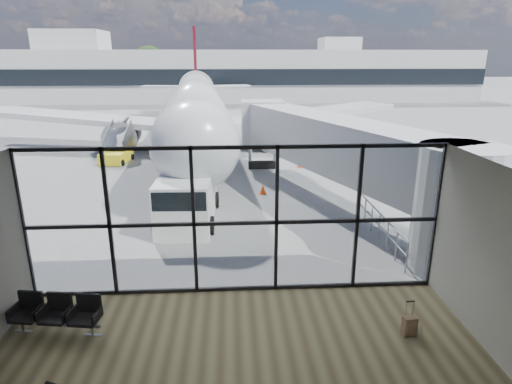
{
  "coord_description": "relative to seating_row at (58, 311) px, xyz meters",
  "views": [
    {
      "loc": [
        -0.08,
        -11.61,
        6.79
      ],
      "look_at": [
        0.78,
        3.0,
        2.2
      ],
      "focal_mm": 30.0,
      "sensor_mm": 36.0,
      "label": 1
    }
  ],
  "objects": [
    {
      "name": "far_terminal",
      "position": [
        4.03,
        63.73,
        3.64
      ],
      "size": [
        80.0,
        12.2,
        11.0
      ],
      "color": "#B0B0AC",
      "rests_on": "ground"
    },
    {
      "name": "belt_loader",
      "position": [
        -0.59,
        25.86,
        -0.02
      ],
      "size": [
        1.66,
        3.65,
        1.63
      ],
      "rotation": [
        0.0,
        0.0,
        0.1
      ],
      "color": "black",
      "rests_on": "ground"
    },
    {
      "name": "tree_2",
      "position": [
        -28.38,
        73.76,
        5.31
      ],
      "size": [
        6.27,
        6.27,
        9.03
      ],
      "color": "#382619",
      "rests_on": "ground"
    },
    {
      "name": "jet_bridge",
      "position": [
        9.52,
        8.83,
        2.19
      ],
      "size": [
        8.0,
        16.5,
        4.33
      ],
      "color": "#A8AAAD",
      "rests_on": "ground"
    },
    {
      "name": "seating_row",
      "position": [
        0.0,
        0.0,
        0.0
      ],
      "size": [
        2.3,
        0.95,
        1.02
      ],
      "rotation": [
        0.0,
        0.0,
        -0.15
      ],
      "color": "gray",
      "rests_on": "ground"
    },
    {
      "name": "tree_4",
      "position": [
        -16.38,
        73.76,
        4.69
      ],
      "size": [
        5.61,
        5.61,
        8.07
      ],
      "color": "#382619",
      "rests_on": "ground"
    },
    {
      "name": "tree_5",
      "position": [
        -10.38,
        73.76,
        5.31
      ],
      "size": [
        6.27,
        6.27,
        9.03
      ],
      "color": "#382619",
      "rests_on": "ground"
    },
    {
      "name": "traffic_cone_c",
      "position": [
        9.02,
        16.94,
        -0.27
      ],
      "size": [
        0.44,
        0.44,
        0.62
      ],
      "color": "#F23F0C",
      "rests_on": "ground"
    },
    {
      "name": "tree_1",
      "position": [
        -34.38,
        73.76,
        4.69
      ],
      "size": [
        5.61,
        5.61,
        8.07
      ],
      "color": "#382619",
      "rests_on": "ground"
    },
    {
      "name": "apron_railing",
      "position": [
        10.22,
        5.26,
        0.15
      ],
      "size": [
        0.06,
        5.46,
        1.11
      ],
      "color": "gray",
      "rests_on": "ground"
    },
    {
      "name": "service_van",
      "position": [
        2.62,
        7.72,
        0.54
      ],
      "size": [
        2.56,
        5.03,
        2.16
      ],
      "rotation": [
        0.0,
        0.0,
        -0.03
      ],
      "color": "white",
      "rests_on": "ground"
    },
    {
      "name": "lounge_shell",
      "position": [
        4.62,
        -3.04,
        2.08
      ],
      "size": [
        12.02,
        8.01,
        4.51
      ],
      "color": "brown",
      "rests_on": "ground"
    },
    {
      "name": "glass_curtain_wall",
      "position": [
        4.62,
        1.76,
        1.68
      ],
      "size": [
        12.1,
        0.12,
        4.5
      ],
      "color": "white",
      "rests_on": "ground"
    },
    {
      "name": "airliner",
      "position": [
        1.74,
        25.8,
        2.55
      ],
      "size": [
        34.25,
        39.74,
        10.23
      ],
      "rotation": [
        0.0,
        0.0,
        0.07
      ],
      "color": "silver",
      "rests_on": "ground"
    },
    {
      "name": "tree_3",
      "position": [
        -22.38,
        73.76,
        4.07
      ],
      "size": [
        4.95,
        4.95,
        7.12
      ],
      "color": "#382619",
      "rests_on": "ground"
    },
    {
      "name": "ground",
      "position": [
        4.62,
        41.76,
        -0.57
      ],
      "size": [
        220.0,
        220.0,
        0.0
      ],
      "primitive_type": "plane",
      "color": "slate",
      "rests_on": "ground"
    },
    {
      "name": "suitcase",
      "position": [
        8.99,
        -0.75,
        -0.28
      ],
      "size": [
        0.36,
        0.28,
        0.94
      ],
      "rotation": [
        0.0,
        0.0,
        0.1
      ],
      "color": "brown",
      "rests_on": "ground"
    },
    {
      "name": "mobile_stairs",
      "position": [
        -3.26,
        19.14,
        -0.05
      ],
      "size": [
        1.94,
        3.23,
        2.16
      ],
      "rotation": [
        0.0,
        0.0,
        -0.13
      ],
      "color": "yellow",
      "rests_on": "ground"
    },
    {
      "name": "traffic_cone_b",
      "position": [
        6.15,
        11.43,
        -0.32
      ],
      "size": [
        0.36,
        0.36,
        0.52
      ],
      "color": "#FF470D",
      "rests_on": "ground"
    }
  ]
}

